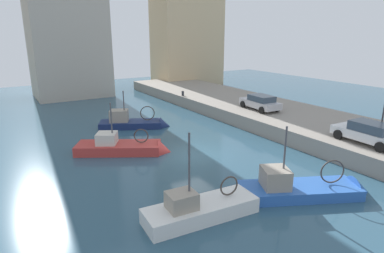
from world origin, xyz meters
TOP-DOWN VIEW (x-y plane):
  - water_surface at (0.00, 0.00)m, footprint 80.00×80.00m
  - quay_wall at (11.50, 0.00)m, footprint 9.00×56.00m
  - fishing_boat_blue at (1.90, -8.13)m, footprint 7.13×4.76m
  - fishing_boat_navy at (-0.75, 8.68)m, footprint 6.36×4.38m
  - fishing_boat_white at (-3.62, -7.10)m, footprint 6.25×2.27m
  - fishing_boat_red at (-3.87, 2.97)m, footprint 6.67×4.98m
  - parked_car_silver at (10.03, 4.15)m, footprint 2.23×4.28m
  - parked_car_white at (9.21, -6.88)m, footprint 2.11×4.42m
  - mooring_bollard_mid at (7.35, 14.00)m, footprint 0.28×0.28m
  - waterfront_building_west at (-1.91, 27.31)m, footprint 9.56×7.36m
  - waterfront_building_west_mid at (16.12, 27.73)m, footprint 10.40×6.47m

SIDE VIEW (x-z plane):
  - water_surface at x=0.00m, z-range 0.00..0.00m
  - fishing_boat_white at x=-3.62m, z-range -2.37..2.58m
  - fishing_boat_red at x=-3.87m, z-range -2.15..2.36m
  - fishing_boat_blue at x=1.90m, z-range -2.22..2.49m
  - fishing_boat_navy at x=-0.75m, z-range -1.91..2.24m
  - quay_wall at x=11.50m, z-range 0.00..1.20m
  - mooring_bollard_mid at x=7.35m, z-range 1.20..1.75m
  - parked_car_silver at x=10.03m, z-range 1.22..2.61m
  - parked_car_white at x=9.21m, z-range 1.21..2.65m
  - waterfront_building_west at x=-1.91m, z-range 0.02..22.53m
  - waterfront_building_west_mid at x=16.12m, z-range 0.02..23.18m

